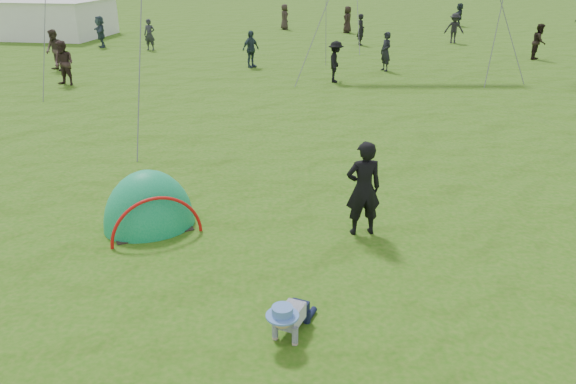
{
  "coord_description": "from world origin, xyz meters",
  "views": [
    {
      "loc": [
        -0.37,
        -6.52,
        4.61
      ],
      "look_at": [
        -0.31,
        2.07,
        1.0
      ],
      "focal_mm": 35.0,
      "sensor_mm": 36.0,
      "label": 1
    }
  ],
  "objects_px": {
    "standing_adult": "(363,189)",
    "event_marquee": "(56,4)",
    "crawling_toddler": "(289,316)",
    "popup_tent": "(150,226)"
  },
  "relations": [
    {
      "from": "standing_adult",
      "to": "event_marquee",
      "type": "relative_size",
      "value": 0.31
    },
    {
      "from": "crawling_toddler",
      "to": "event_marquee",
      "type": "distance_m",
      "value": 33.06
    },
    {
      "from": "crawling_toddler",
      "to": "event_marquee",
      "type": "bearing_deg",
      "value": 139.4
    },
    {
      "from": "standing_adult",
      "to": "event_marquee",
      "type": "bearing_deg",
      "value": -69.36
    },
    {
      "from": "popup_tent",
      "to": "event_marquee",
      "type": "xyz_separation_m",
      "value": [
        -11.37,
        26.65,
        1.93
      ]
    },
    {
      "from": "crawling_toddler",
      "to": "standing_adult",
      "type": "height_order",
      "value": "standing_adult"
    },
    {
      "from": "standing_adult",
      "to": "event_marquee",
      "type": "distance_m",
      "value": 31.0
    },
    {
      "from": "crawling_toddler",
      "to": "standing_adult",
      "type": "relative_size",
      "value": 0.44
    },
    {
      "from": "standing_adult",
      "to": "crawling_toddler",
      "type": "bearing_deg",
      "value": 57.09
    },
    {
      "from": "popup_tent",
      "to": "event_marquee",
      "type": "height_order",
      "value": "event_marquee"
    }
  ]
}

